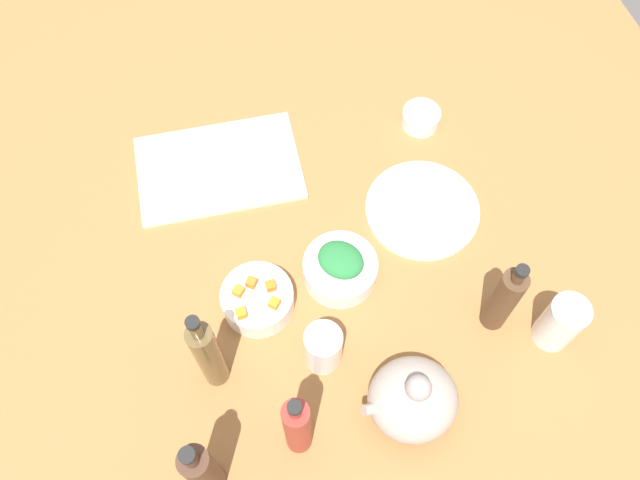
{
  "coord_description": "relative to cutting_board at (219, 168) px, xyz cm",
  "views": [
    {
      "loc": [
        16.52,
        58.05,
        120.99
      ],
      "look_at": [
        0.0,
        0.0,
        8.0
      ],
      "focal_mm": 36.2,
      "sensor_mm": 36.0,
      "label": 1
    }
  ],
  "objects": [
    {
      "name": "tabletop",
      "position": [
        -15.82,
        25.77,
        -2.0
      ],
      "size": [
        190.0,
        190.0,
        3.0
      ],
      "primitive_type": "cube",
      "color": "olive",
      "rests_on": "ground"
    },
    {
      "name": "cutting_board",
      "position": [
        0.0,
        0.0,
        0.0
      ],
      "size": [
        36.65,
        25.47,
        1.0
      ],
      "primitive_type": "cube",
      "rotation": [
        0.0,
        0.0,
        -0.06
      ],
      "color": "#F1E3D0",
      "rests_on": "tabletop"
    },
    {
      "name": "plate_tofu",
      "position": [
        -39.34,
        22.35,
        0.1
      ],
      "size": [
        24.12,
        24.12,
        1.2
      ],
      "primitive_type": "cylinder",
      "color": "white",
      "rests_on": "tabletop"
    },
    {
      "name": "bowl_greens",
      "position": [
        -18.18,
        32.02,
        2.14
      ],
      "size": [
        14.73,
        14.73,
        5.29
      ],
      "primitive_type": "cylinder",
      "color": "white",
      "rests_on": "tabletop"
    },
    {
      "name": "bowl_carrots",
      "position": [
        -0.99,
        33.9,
        2.24
      ],
      "size": [
        13.98,
        13.98,
        5.48
      ],
      "primitive_type": "cylinder",
      "color": "white",
      "rests_on": "tabletop"
    },
    {
      "name": "bowl_small_side",
      "position": [
        -46.92,
        0.22,
        1.48
      ],
      "size": [
        8.59,
        8.59,
        3.96
      ],
      "primitive_type": "cylinder",
      "color": "white",
      "rests_on": "tabletop"
    },
    {
      "name": "teapot",
      "position": [
        -22.66,
        60.91,
        5.35
      ],
      "size": [
        17.53,
        15.31,
        15.25
      ],
      "color": "gray",
      "rests_on": "tabletop"
    },
    {
      "name": "bottle_0",
      "position": [
        -43.96,
        49.11,
        9.18
      ],
      "size": [
        4.74,
        4.74,
        22.29
      ],
      "color": "#4D3521",
      "rests_on": "tabletop"
    },
    {
      "name": "bottle_1",
      "position": [
        -1.92,
        61.08,
        10.44
      ],
      "size": [
        4.53,
        4.53,
        24.7
      ],
      "color": "maroon",
      "rests_on": "tabletop"
    },
    {
      "name": "bottle_2",
      "position": [
        14.3,
        63.44,
        10.09
      ],
      "size": [
        4.98,
        4.98,
        24.7
      ],
      "color": "#472C1F",
      "rests_on": "tabletop"
    },
    {
      "name": "bottle_3",
      "position": [
        9.67,
        45.29,
        11.07
      ],
      "size": [
        4.57,
        4.57,
        27.28
      ],
      "color": "brown",
      "rests_on": "tabletop"
    },
    {
      "name": "drinking_glass_0",
      "position": [
        -10.23,
        47.53,
        4.9
      ],
      "size": [
        6.97,
        6.97,
        10.79
      ],
      "primitive_type": "cylinder",
      "color": "white",
      "rests_on": "tabletop"
    },
    {
      "name": "drinking_glass_1",
      "position": [
        -53.47,
        55.17,
        5.85
      ],
      "size": [
        7.23,
        7.23,
        12.7
      ],
      "primitive_type": "cylinder",
      "color": "white",
      "rests_on": "tabletop"
    },
    {
      "name": "carrot_cube_0",
      "position": [
        2.21,
        32.81,
        5.88
      ],
      "size": [
        2.55,
        2.55,
        1.8
      ],
      "primitive_type": "cube",
      "rotation": [
        0.0,
        0.0,
        2.34
      ],
      "color": "orange",
      "rests_on": "bowl_carrots"
    },
    {
      "name": "carrot_cube_1",
      "position": [
        -3.92,
        33.39,
        5.88
      ],
      "size": [
        1.86,
        1.86,
        1.8
      ],
      "primitive_type": "cube",
      "rotation": [
        0.0,
        0.0,
        1.61
      ],
      "color": "orange",
      "rests_on": "bowl_carrots"
    },
    {
      "name": "carrot_cube_2",
      "position": [
        2.69,
        37.31,
        5.88
      ],
      "size": [
        1.92,
        1.92,
        1.8
      ],
      "primitive_type": "cube",
      "rotation": [
        0.0,
        0.0,
        0.07
      ],
      "color": "orange",
      "rests_on": "bowl_carrots"
    },
    {
      "name": "carrot_cube_3",
      "position": [
        -3.71,
        37.07,
        5.88
      ],
      "size": [
        2.54,
        2.54,
        1.8
      ],
      "primitive_type": "cube",
      "rotation": [
        0.0,
        0.0,
        0.82
      ],
      "color": "orange",
      "rests_on": "bowl_carrots"
    },
    {
      "name": "carrot_cube_4",
      "position": [
        -0.57,
        31.74,
        5.88
      ],
      "size": [
        2.53,
        2.53,
        1.8
      ],
      "primitive_type": "cube",
      "rotation": [
        0.0,
        0.0,
        2.47
      ],
      "color": "orange",
      "rests_on": "bowl_carrots"
    },
    {
      "name": "chopped_greens_mound",
      "position": [
        -18.18,
        32.02,
        6.5
      ],
      "size": [
        11.97,
        12.14,
        3.43
      ],
      "primitive_type": "ellipsoid",
      "rotation": [
        0.0,
        0.0,
        2.27
      ],
      "color": "#267138",
      "rests_on": "bowl_greens"
    },
    {
      "name": "tofu_cube_0",
      "position": [
        -39.71,
        20.5,
        1.8
      ],
      "size": [
        2.4,
        2.4,
        2.2
      ],
      "primitive_type": "cube",
      "rotation": [
        0.0,
        0.0,
        3.05
      ],
      "color": "white",
      "rests_on": "plate_tofu"
    },
    {
      "name": "tofu_cube_1",
      "position": [
        -37.47,
        25.86,
        1.8
      ],
      "size": [
        2.72,
        2.72,
        2.2
      ],
      "primitive_type": "cube",
      "rotation": [
        0.0,
        0.0,
        2.86
      ],
      "color": "white",
      "rests_on": "plate_tofu"
    },
    {
      "name": "tofu_cube_2",
      "position": [
        -42.95,
        22.3,
        1.8
      ],
      "size": [
        3.06,
        3.06,
        2.2
      ],
      "primitive_type": "cube",
      "rotation": [
        0.0,
        0.0,
        2.17
      ],
      "color": "white",
      "rests_on": "plate_tofu"
    },
    {
      "name": "tofu_cube_3",
      "position": [
        -40.98,
        27.22,
        1.8
      ],
      "size": [
        2.32,
        2.32,
        2.2
      ],
      "primitive_type": "cube",
      "rotation": [
        0.0,
        0.0,
        1.52
      ],
      "color": "white",
      "rests_on": "plate_tofu"
    },
    {
      "name": "tofu_cube_4",
      "position": [
        -35.79,
        22.29,
        1.8
      ],
      "size": [
        2.95,
        2.95,
        2.2
      ],
      "primitive_type": "cube",
      "rotation": [
        0.0,
        0.0,
        2.68
      ],
      "color": "white",
      "rests_on": "plate_tofu"
    },
    {
      "name": "dumpling_0",
      "position": [
        11.57,
        -0.6,
        2.07
      ],
      "size": [
        4.23,
        4.6,
        3.14
      ],
      "primitive_type": "pyramid",
      "rotation": [
        0.0,
        0.0,
        4.62
      ],
      "color": "beige",
      "rests_on": "cutting_board"
    },
    {
      "name": "dumpling_1",
      "position": [
        -1.06,
        1.07,
        1.88
      ],
      "size": [
        6.13,
        6.25,
        2.77
      ],
      "primitive_type": "pyramid",
      "rotation": [
        0.0,
        0.0,
        4.14
      ],
      "color": "beige",
      "rests_on": "cutting_board"
    },
    {
      "name": "dumpling_2",
      "position": [
        6.31,
        0.86,
        1.61
      ],
      "size": [
        5.27,
        5.71,
        2.21
      ],
      "primitive_type": "pyramid",
      "rotation": [
        0.0,
        0.0,
        4.67
      ],
      "color": "beige",
      "rests_on": "cutting_board"
    }
  ]
}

